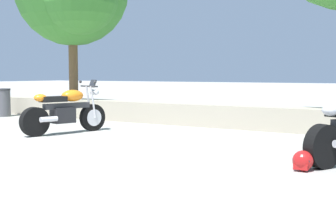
% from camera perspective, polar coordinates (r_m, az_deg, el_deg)
% --- Properties ---
extents(ground_plane, '(120.00, 120.00, 0.00)m').
position_cam_1_polar(ground_plane, '(8.52, -15.58, -4.35)').
color(ground_plane, '#A3A099').
extents(stone_wall, '(36.00, 0.80, 0.55)m').
position_cam_1_polar(stone_wall, '(12.22, 1.25, -0.18)').
color(stone_wall, '#A89E89').
rests_on(stone_wall, ground).
extents(motorcycle_orange_near_left, '(0.84, 2.03, 1.18)m').
position_cam_1_polar(motorcycle_orange_near_left, '(10.49, -12.38, 0.06)').
color(motorcycle_orange_near_left, black).
rests_on(motorcycle_orange_near_left, ground).
extents(rider_helmet, '(0.28, 0.28, 0.28)m').
position_cam_1_polar(rider_helmet, '(6.60, 16.14, -5.77)').
color(rider_helmet, '#B21919').
rests_on(rider_helmet, ground).
extents(trash_bin, '(0.46, 0.46, 0.86)m').
position_cam_1_polar(trash_bin, '(15.24, -19.51, 1.12)').
color(trash_bin, '#4C4C51').
rests_on(trash_bin, ground).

